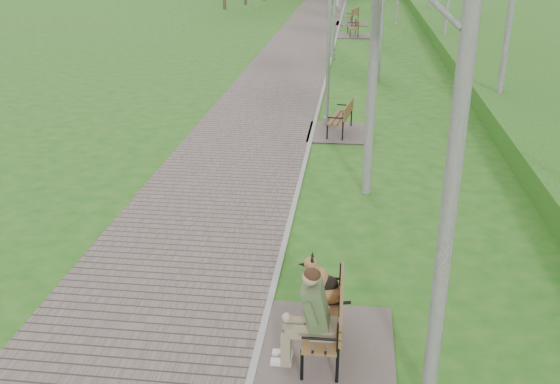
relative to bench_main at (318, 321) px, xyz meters
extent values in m
plane|color=#206016|center=(-0.81, 5.25, -0.47)|extent=(120.00, 120.00, 0.00)
cube|color=#60544E|center=(-2.56, 26.75, -0.45)|extent=(3.50, 67.00, 0.04)
cube|color=#999993|center=(-0.81, 26.75, -0.45)|extent=(0.10, 67.00, 0.05)
cube|color=#60544E|center=(0.10, 0.05, -0.45)|extent=(1.92, 2.13, 0.04)
cube|color=brown|center=(0.05, 0.05, 0.01)|extent=(0.50, 1.60, 0.04)
cube|color=brown|center=(0.30, 0.05, 0.30)|extent=(0.06, 1.60, 0.35)
cube|color=#60544E|center=(0.00, 10.18, -0.45)|extent=(1.86, 2.06, 0.04)
cube|color=brown|center=(-0.05, 10.18, -0.01)|extent=(0.69, 1.60, 0.04)
cube|color=brown|center=(0.20, 10.15, 0.27)|extent=(0.27, 1.54, 0.34)
cube|color=#60544E|center=(0.11, 28.83, -0.45)|extent=(1.85, 2.06, 0.04)
cube|color=brown|center=(0.06, 28.83, -0.01)|extent=(0.63, 1.58, 0.04)
cube|color=brown|center=(0.31, 28.86, 0.27)|extent=(0.21, 1.54, 0.34)
cube|color=#60544E|center=(-0.04, 34.03, -0.45)|extent=(2.00, 2.23, 0.04)
cube|color=brown|center=(-0.09, 34.03, 0.03)|extent=(0.88, 1.74, 0.04)
cube|color=brown|center=(0.17, 33.96, 0.33)|extent=(0.44, 1.63, 0.37)
cylinder|color=#9DA0A5|center=(-0.45, 10.91, -0.33)|extent=(0.19, 0.19, 0.28)
cylinder|color=#9DA0A5|center=(-0.45, 10.91, 1.86)|extent=(0.11, 0.11, 4.66)
cylinder|color=#9DA0A5|center=(-0.73, 21.76, -0.32)|extent=(0.20, 0.20, 0.30)
cylinder|color=#9DA0A5|center=(-0.73, 21.76, 2.00)|extent=(0.12, 0.12, 4.94)
cylinder|color=#9DA0A5|center=(-0.42, 31.80, -0.32)|extent=(0.20, 0.20, 0.30)
cylinder|color=#9DA0A5|center=(-0.75, 48.43, -0.33)|extent=(0.19, 0.19, 0.28)
imported|color=silver|center=(-1.16, 37.80, 0.43)|extent=(0.67, 0.45, 1.81)
cylinder|color=silver|center=(1.42, -0.83, 3.44)|extent=(0.19, 0.19, 7.82)
camera|label=1|loc=(0.35, -7.14, 4.85)|focal=40.00mm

